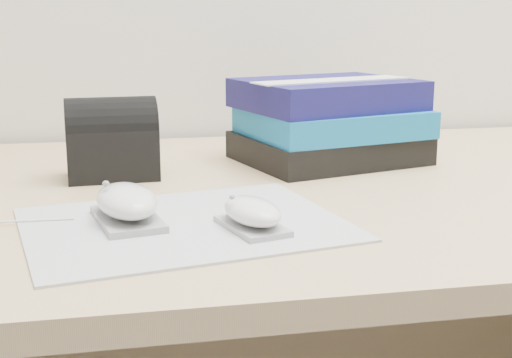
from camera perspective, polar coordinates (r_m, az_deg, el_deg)
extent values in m
cube|color=tan|center=(1.00, 3.76, -1.18)|extent=(1.60, 0.80, 0.03)
cube|color=tan|center=(1.47, -0.35, -11.40)|extent=(1.52, 0.03, 0.35)
cube|color=#919199|center=(0.80, -5.76, -3.63)|extent=(0.39, 0.33, 0.00)
cube|color=gray|center=(0.81, -10.23, -3.16)|extent=(0.09, 0.13, 0.01)
ellipsoid|color=silver|center=(0.81, -10.29, -1.72)|extent=(0.09, 0.13, 0.03)
ellipsoid|color=gray|center=(0.80, -11.92, -0.36)|extent=(0.01, 0.01, 0.01)
cube|color=#949396|center=(0.78, -0.31, -3.79)|extent=(0.07, 0.10, 0.01)
ellipsoid|color=white|center=(0.77, -0.31, -2.58)|extent=(0.08, 0.10, 0.03)
ellipsoid|color=gray|center=(0.76, -1.93, -1.46)|extent=(0.01, 0.01, 0.01)
cube|color=black|center=(1.14, 5.81, 2.51)|extent=(0.31, 0.27, 0.04)
cube|color=#0E65A0|center=(1.14, 6.16, 4.57)|extent=(0.30, 0.26, 0.04)
cube|color=#13114E|center=(1.13, 5.72, 6.78)|extent=(0.31, 0.27, 0.05)
cube|color=silver|center=(1.11, 6.09, 7.86)|extent=(0.26, 0.13, 0.00)
cube|color=black|center=(1.04, -11.41, 2.07)|extent=(0.13, 0.09, 0.07)
cylinder|color=black|center=(1.03, -11.50, 4.04)|extent=(0.13, 0.09, 0.09)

